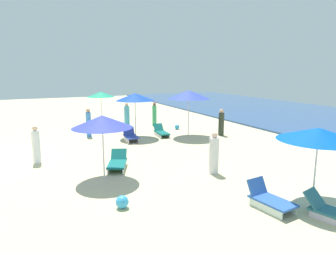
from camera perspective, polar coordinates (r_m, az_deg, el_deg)
The scene contains 18 objects.
umbrella_0 at distance 22.99m, azimuth -12.40°, elevation 5.87°, with size 2.00×2.00×2.23m.
umbrella_1 at distance 17.56m, azimuth 3.86°, elevation 5.96°, with size 2.42×2.42×2.67m.
umbrella_2 at distance 9.57m, azimuth 26.23°, elevation -1.28°, with size 2.28×2.28×2.22m.
lounge_chair_2_0 at distance 9.18m, azimuth 18.37°, elevation -12.75°, with size 1.39×0.83×0.73m.
lounge_chair_2_1 at distance 9.20m, azimuth 27.91°, elevation -13.65°, with size 1.42×0.93×0.65m.
umbrella_3 at distance 17.38m, azimuth -6.18°, elevation 5.49°, with size 2.17×2.17×2.52m.
lounge_chair_3_0 at distance 16.66m, azimuth -6.97°, elevation -1.81°, with size 1.32×0.71×0.71m.
lounge_chair_3_1 at distance 17.88m, azimuth -1.27°, elevation -1.04°, with size 1.56×0.68×0.63m.
umbrella_4 at distance 10.76m, azimuth -12.16°, elevation 0.90°, with size 2.10×2.10×2.28m.
lounge_chair_4_0 at distance 12.21m, azimuth -9.40°, elevation -6.65°, with size 1.60×1.15×0.64m.
beachgoer_0 at distance 11.48m, azimuth 8.56°, elevation -5.17°, with size 0.37×0.37×1.58m.
beachgoer_1 at distance 13.67m, azimuth -23.36°, elevation -3.33°, with size 0.44×0.44×1.59m.
beachgoer_2 at distance 18.08m, azimuth -14.59°, elevation 0.59°, with size 0.37×0.37×1.65m.
beachgoer_3 at distance 20.75m, azimuth -7.66°, elevation 1.98°, with size 0.44×0.44×1.64m.
beachgoer_4 at distance 20.94m, azimuth -2.54°, elevation 2.17°, with size 0.34×0.34×1.62m.
beachgoer_5 at distance 18.23m, azimuth 9.89°, elevation 0.67°, with size 0.46×0.46×1.57m.
beach_ball_0 at distance 8.88m, azimuth -8.54°, elevation -13.72°, with size 0.37×0.37×0.37m, color #36A4E1.
beach_ball_1 at distance 19.87m, azimuth 1.69°, elevation -0.08°, with size 0.32×0.32×0.32m, color #339ECC.
Camera 1 is at (14.39, 1.85, 3.82)m, focal length 32.71 mm.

